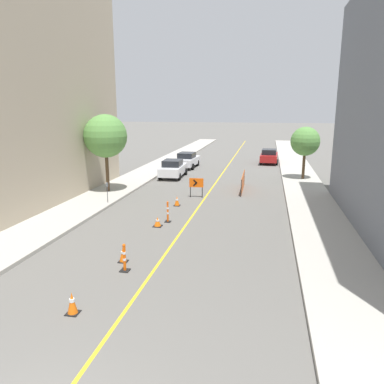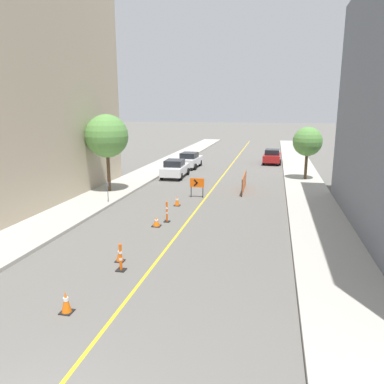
# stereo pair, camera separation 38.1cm
# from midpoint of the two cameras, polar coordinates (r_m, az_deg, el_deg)

# --- Properties ---
(lane_stripe) EXTENTS (0.12, 65.84, 0.01)m
(lane_stripe) POSITION_cam_midpoint_polar(r_m,az_deg,el_deg) (38.31, 5.81, 3.53)
(lane_stripe) COLOR gold
(lane_stripe) RESTS_ON ground_plane
(sidewalk_left) EXTENTS (3.12, 65.84, 0.18)m
(sidewalk_left) POSITION_cam_midpoint_polar(r_m,az_deg,el_deg) (39.70, -4.32, 4.01)
(sidewalk_left) COLOR #ADA89E
(sidewalk_left) RESTS_ON ground_plane
(sidewalk_right) EXTENTS (3.12, 65.84, 0.18)m
(sidewalk_right) POSITION_cam_midpoint_polar(r_m,az_deg,el_deg) (38.16, 16.36, 3.16)
(sidewalk_right) COLOR #ADA89E
(sidewalk_right) RESTS_ON ground_plane
(traffic_cone_nearest) EXTENTS (0.38, 0.38, 0.70)m
(traffic_cone_nearest) POSITION_cam_midpoint_polar(r_m,az_deg,el_deg) (12.43, -17.78, -15.69)
(traffic_cone_nearest) COLOR black
(traffic_cone_nearest) RESTS_ON ground_plane
(traffic_cone_second) EXTENTS (0.36, 0.36, 0.64)m
(traffic_cone_second) POSITION_cam_midpoint_polar(r_m,az_deg,el_deg) (15.65, -10.27, -9.29)
(traffic_cone_second) COLOR black
(traffic_cone_second) RESTS_ON ground_plane
(traffic_cone_third) EXTENTS (0.46, 0.46, 0.51)m
(traffic_cone_third) POSITION_cam_midpoint_polar(r_m,az_deg,el_deg) (19.85, -4.90, -4.53)
(traffic_cone_third) COLOR black
(traffic_cone_third) RESTS_ON ground_plane
(traffic_cone_fourth) EXTENTS (0.40, 0.40, 0.63)m
(traffic_cone_fourth) POSITION_cam_midpoint_polar(r_m,az_deg,el_deg) (23.84, -1.83, -1.36)
(traffic_cone_fourth) COLOR black
(traffic_cone_fourth) RESTS_ON ground_plane
(delineator_post_front) EXTENTS (0.36, 0.36, 1.10)m
(delineator_post_front) POSITION_cam_midpoint_polar(r_m,az_deg,el_deg) (14.77, -10.08, -10.01)
(delineator_post_front) COLOR black
(delineator_post_front) RESTS_ON ground_plane
(delineator_post_rear) EXTENTS (0.33, 0.33, 1.17)m
(delineator_post_rear) POSITION_cam_midpoint_polar(r_m,az_deg,el_deg) (20.48, -3.32, -3.22)
(delineator_post_rear) COLOR black
(delineator_post_rear) RESTS_ON ground_plane
(arrow_barricade_primary) EXTENTS (0.98, 0.11, 1.35)m
(arrow_barricade_primary) POSITION_cam_midpoint_polar(r_m,az_deg,el_deg) (25.87, 1.19, 1.26)
(arrow_barricade_primary) COLOR #EF560C
(arrow_barricade_primary) RESTS_ON ground_plane
(safety_mesh_fence) EXTENTS (0.11, 4.36, 1.23)m
(safety_mesh_fence) POSITION_cam_midpoint_polar(r_m,az_deg,el_deg) (28.38, 8.32, 1.44)
(safety_mesh_fence) COLOR #EF560C
(safety_mesh_fence) RESTS_ON ground_plane
(parked_car_curb_near) EXTENTS (1.95, 4.36, 1.59)m
(parked_car_curb_near) POSITION_cam_midpoint_polar(r_m,az_deg,el_deg) (33.46, -2.28, 3.61)
(parked_car_curb_near) COLOR silver
(parked_car_curb_near) RESTS_ON ground_plane
(parked_car_curb_mid) EXTENTS (2.00, 4.38, 1.59)m
(parked_car_curb_mid) POSITION_cam_midpoint_polar(r_m,az_deg,el_deg) (38.80, -0.08, 4.90)
(parked_car_curb_mid) COLOR silver
(parked_car_curb_mid) RESTS_ON ground_plane
(parked_car_curb_far) EXTENTS (1.97, 4.37, 1.59)m
(parked_car_curb_far) POSITION_cam_midpoint_polar(r_m,az_deg,el_deg) (42.68, 12.37, 5.33)
(parked_car_curb_far) COLOR maroon
(parked_car_curb_far) RESTS_ON ground_plane
(parking_meter_far_curb) EXTENTS (0.12, 0.11, 1.31)m
(parking_meter_far_curb) POSITION_cam_midpoint_polar(r_m,az_deg,el_deg) (24.45, -12.30, 0.60)
(parking_meter_far_curb) COLOR #4C4C51
(parking_meter_far_curb) RESTS_ON sidewalk_left
(street_tree_left_near) EXTENTS (3.06, 3.06, 5.50)m
(street_tree_left_near) POSITION_cam_midpoint_polar(r_m,az_deg,el_deg) (27.44, -12.46, 8.31)
(street_tree_left_near) COLOR #4C3823
(street_tree_left_near) RESTS_ON sidewalk_left
(street_tree_right_near) EXTENTS (2.42, 2.42, 4.39)m
(street_tree_right_near) POSITION_cam_midpoint_polar(r_m,az_deg,el_deg) (32.92, 17.52, 7.32)
(street_tree_right_near) COLOR #4C3823
(street_tree_right_near) RESTS_ON sidewalk_right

